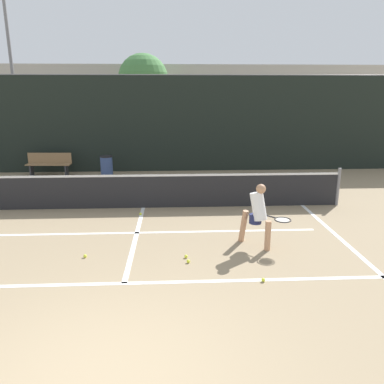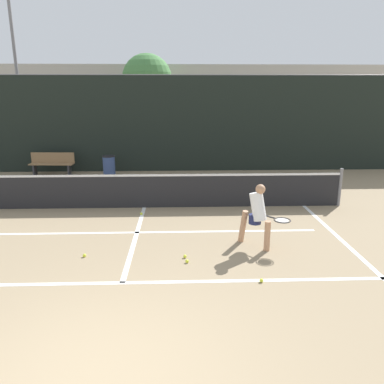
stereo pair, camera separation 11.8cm
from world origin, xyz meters
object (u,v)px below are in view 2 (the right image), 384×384
player_practicing (258,213)px  trash_bin (109,166)px  courtside_bench (52,163)px  parked_car (111,147)px

player_practicing → trash_bin: bearing=169.5°
player_practicing → courtside_bench: bearing=179.7°
player_practicing → courtside_bench: 9.69m
trash_bin → player_practicing: bearing=-58.1°
trash_bin → parked_car: size_ratio=0.18×
player_practicing → trash_bin: size_ratio=1.69×
player_practicing → parked_car: size_ratio=0.31×
parked_car → trash_bin: bearing=-81.6°
courtside_bench → parked_car: bearing=65.3°
player_practicing → parked_car: (-4.78, 10.44, -0.13)m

